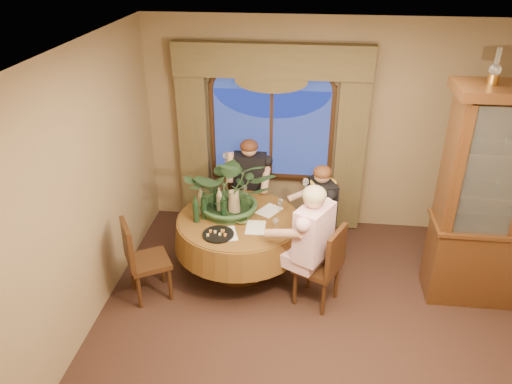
# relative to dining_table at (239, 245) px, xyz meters

# --- Properties ---
(floor) EXTENTS (5.00, 5.00, 0.00)m
(floor) POSITION_rel_dining_table_xyz_m (0.85, -1.18, -0.38)
(floor) COLOR black
(floor) RESTS_ON ground
(wall_back) EXTENTS (4.50, 0.00, 4.50)m
(wall_back) POSITION_rel_dining_table_xyz_m (0.85, 1.32, 1.02)
(wall_back) COLOR olive
(wall_back) RESTS_ON ground
(ceiling) EXTENTS (5.00, 5.00, 0.00)m
(ceiling) POSITION_rel_dining_table_xyz_m (0.85, -1.18, 2.42)
(ceiling) COLOR white
(ceiling) RESTS_ON wall_back
(window) EXTENTS (1.62, 0.10, 1.32)m
(window) POSITION_rel_dining_table_xyz_m (0.25, 1.25, 0.92)
(window) COLOR navy
(window) RESTS_ON wall_back
(arched_transom) EXTENTS (1.60, 0.06, 0.44)m
(arched_transom) POSITION_rel_dining_table_xyz_m (0.25, 1.25, 1.71)
(arched_transom) COLOR navy
(arched_transom) RESTS_ON wall_back
(drapery_left) EXTENTS (0.38, 0.14, 2.32)m
(drapery_left) POSITION_rel_dining_table_xyz_m (-0.78, 1.20, 0.80)
(drapery_left) COLOR brown
(drapery_left) RESTS_ON floor
(drapery_right) EXTENTS (0.38, 0.14, 2.32)m
(drapery_right) POSITION_rel_dining_table_xyz_m (1.28, 1.20, 0.80)
(drapery_right) COLOR brown
(drapery_right) RESTS_ON floor
(swag_valance) EXTENTS (2.45, 0.16, 0.42)m
(swag_valance) POSITION_rel_dining_table_xyz_m (0.25, 1.17, 1.90)
(swag_valance) COLOR brown
(swag_valance) RESTS_ON wall_back
(dining_table) EXTENTS (1.96, 1.96, 0.75)m
(dining_table) POSITION_rel_dining_table_xyz_m (0.00, 0.00, 0.00)
(dining_table) COLOR maroon
(dining_table) RESTS_ON floor
(china_cabinet) EXTENTS (1.48, 0.58, 2.41)m
(china_cabinet) POSITION_rel_dining_table_xyz_m (2.82, -0.11, 0.83)
(china_cabinet) COLOR #382012
(china_cabinet) RESTS_ON floor
(oil_lamp_left) EXTENTS (0.11, 0.11, 0.34)m
(oil_lamp_left) POSITION_rel_dining_table_xyz_m (2.40, -0.11, 2.20)
(oil_lamp_left) COLOR #A5722D
(oil_lamp_left) RESTS_ON china_cabinet
(chair_right) EXTENTS (0.56, 0.56, 0.96)m
(chair_right) POSITION_rel_dining_table_xyz_m (0.91, -0.43, 0.10)
(chair_right) COLOR black
(chair_right) RESTS_ON floor
(chair_back_right) EXTENTS (0.59, 0.59, 0.96)m
(chair_back_right) POSITION_rel_dining_table_xyz_m (0.83, 0.60, 0.10)
(chair_back_right) COLOR black
(chair_back_right) RESTS_ON floor
(chair_back) EXTENTS (0.46, 0.46, 0.96)m
(chair_back) POSITION_rel_dining_table_xyz_m (-0.10, 1.00, 0.10)
(chair_back) COLOR black
(chair_back) RESTS_ON floor
(chair_front_left) EXTENTS (0.57, 0.57, 0.96)m
(chair_front_left) POSITION_rel_dining_table_xyz_m (-0.92, -0.54, 0.10)
(chair_front_left) COLOR black
(chair_front_left) RESTS_ON floor
(person_pink) EXTENTS (0.66, 0.68, 1.44)m
(person_pink) POSITION_rel_dining_table_xyz_m (0.86, -0.46, 0.34)
(person_pink) COLOR beige
(person_pink) RESTS_ON floor
(person_back) EXTENTS (0.48, 0.44, 1.35)m
(person_back) POSITION_rel_dining_table_xyz_m (0.00, 0.95, 0.30)
(person_back) COLOR black
(person_back) RESTS_ON floor
(person_scarf) EXTENTS (0.57, 0.59, 1.28)m
(person_scarf) POSITION_rel_dining_table_xyz_m (0.94, 0.41, 0.26)
(person_scarf) COLOR black
(person_scarf) RESTS_ON floor
(stoneware_vase) EXTENTS (0.15, 0.15, 0.28)m
(stoneware_vase) POSITION_rel_dining_table_xyz_m (-0.07, 0.11, 0.52)
(stoneware_vase) COLOR #927A5A
(stoneware_vase) RESTS_ON dining_table
(centerpiece_plant) EXTENTS (1.03, 1.14, 0.89)m
(centerpiece_plant) POSITION_rel_dining_table_xyz_m (-0.09, 0.16, 1.02)
(centerpiece_plant) COLOR #2C4E2B
(centerpiece_plant) RESTS_ON dining_table
(olive_bowl) EXTENTS (0.15, 0.15, 0.05)m
(olive_bowl) POSITION_rel_dining_table_xyz_m (0.05, -0.10, 0.40)
(olive_bowl) COLOR #4F5B2F
(olive_bowl) RESTS_ON dining_table
(cheese_platter) EXTENTS (0.34, 0.34, 0.02)m
(cheese_platter) POSITION_rel_dining_table_xyz_m (-0.16, -0.39, 0.39)
(cheese_platter) COLOR black
(cheese_platter) RESTS_ON dining_table
(wine_bottle_0) EXTENTS (0.07, 0.07, 0.33)m
(wine_bottle_0) POSITION_rel_dining_table_xyz_m (-0.23, 0.08, 0.54)
(wine_bottle_0) COLOR tan
(wine_bottle_0) RESTS_ON dining_table
(wine_bottle_1) EXTENTS (0.07, 0.07, 0.33)m
(wine_bottle_1) POSITION_rel_dining_table_xyz_m (-0.17, -0.04, 0.54)
(wine_bottle_1) COLOR black
(wine_bottle_1) RESTS_ON dining_table
(wine_bottle_2) EXTENTS (0.07, 0.07, 0.33)m
(wine_bottle_2) POSITION_rel_dining_table_xyz_m (-0.45, 0.07, 0.54)
(wine_bottle_2) COLOR tan
(wine_bottle_2) RESTS_ON dining_table
(wine_bottle_3) EXTENTS (0.07, 0.07, 0.33)m
(wine_bottle_3) POSITION_rel_dining_table_xyz_m (-0.39, -0.04, 0.54)
(wine_bottle_3) COLOR black
(wine_bottle_3) RESTS_ON dining_table
(wine_bottle_4) EXTENTS (0.07, 0.07, 0.33)m
(wine_bottle_4) POSITION_rel_dining_table_xyz_m (-0.29, 0.17, 0.54)
(wine_bottle_4) COLOR black
(wine_bottle_4) RESTS_ON dining_table
(wine_bottle_5) EXTENTS (0.07, 0.07, 0.33)m
(wine_bottle_5) POSITION_rel_dining_table_xyz_m (-0.46, -0.13, 0.54)
(wine_bottle_5) COLOR black
(wine_bottle_5) RESTS_ON dining_table
(tasting_paper_0) EXTENTS (0.22, 0.30, 0.00)m
(tasting_paper_0) POSITION_rel_dining_table_xyz_m (0.22, -0.19, 0.38)
(tasting_paper_0) COLOR white
(tasting_paper_0) RESTS_ON dining_table
(tasting_paper_1) EXTENTS (0.33, 0.37, 0.00)m
(tasting_paper_1) POSITION_rel_dining_table_xyz_m (0.33, 0.21, 0.38)
(tasting_paper_1) COLOR white
(tasting_paper_1) RESTS_ON dining_table
(tasting_paper_2) EXTENTS (0.29, 0.35, 0.00)m
(tasting_paper_2) POSITION_rel_dining_table_xyz_m (-0.08, -0.35, 0.38)
(tasting_paper_2) COLOR white
(tasting_paper_2) RESTS_ON dining_table
(wine_glass_person_pink) EXTENTS (0.07, 0.07, 0.18)m
(wine_glass_person_pink) POSITION_rel_dining_table_xyz_m (0.44, -0.24, 0.46)
(wine_glass_person_pink) COLOR silver
(wine_glass_person_pink) RESTS_ON dining_table
(wine_glass_person_back) EXTENTS (0.07, 0.07, 0.18)m
(wine_glass_person_back) POSITION_rel_dining_table_xyz_m (0.00, 0.50, 0.46)
(wine_glass_person_back) COLOR silver
(wine_glass_person_back) RESTS_ON dining_table
(wine_glass_person_scarf) EXTENTS (0.07, 0.07, 0.18)m
(wine_glass_person_scarf) POSITION_rel_dining_table_xyz_m (0.46, 0.20, 0.46)
(wine_glass_person_scarf) COLOR silver
(wine_glass_person_scarf) RESTS_ON dining_table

